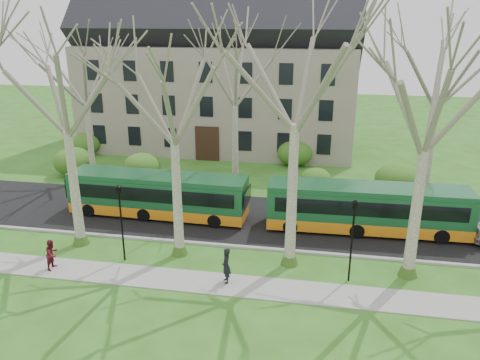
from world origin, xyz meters
name	(u,v)px	position (x,y,z in m)	size (l,w,h in m)	color
ground	(236,261)	(0.00, 0.00, 0.00)	(120.00, 120.00, 0.00)	#325C1A
sidewalk	(226,284)	(0.00, -2.50, 0.03)	(70.00, 2.00, 0.06)	gray
road	(251,219)	(0.00, 5.50, 0.03)	(80.00, 8.00, 0.06)	black
curb	(240,247)	(0.00, 1.50, 0.07)	(80.00, 0.25, 0.14)	#A5A39E
building	(220,65)	(-6.00, 24.00, 8.07)	(26.50, 12.20, 16.00)	gray
tree_row_verge	(236,135)	(0.00, 0.30, 7.00)	(49.00, 7.00, 14.00)	gray
tree_row_far	(245,112)	(-1.33, 11.00, 6.00)	(33.00, 7.00, 12.00)	gray
lamp_row	(232,225)	(0.00, -1.00, 2.57)	(36.22, 0.22, 4.30)	black
hedges	(212,163)	(-4.67, 14.00, 1.00)	(30.60, 8.60, 2.00)	#2F611B
bus_lead	(158,194)	(-6.15, 5.06, 1.53)	(11.77, 2.45, 2.94)	#16502A
bus_follow	(367,208)	(7.23, 5.05, 1.57)	(12.05, 2.51, 3.01)	#16502A
pedestrian_a	(226,266)	(-0.04, -2.30, 0.98)	(0.67, 0.44, 1.84)	black
pedestrian_b	(52,254)	(-9.30, -2.54, 0.87)	(0.79, 0.62, 1.63)	#5B1420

